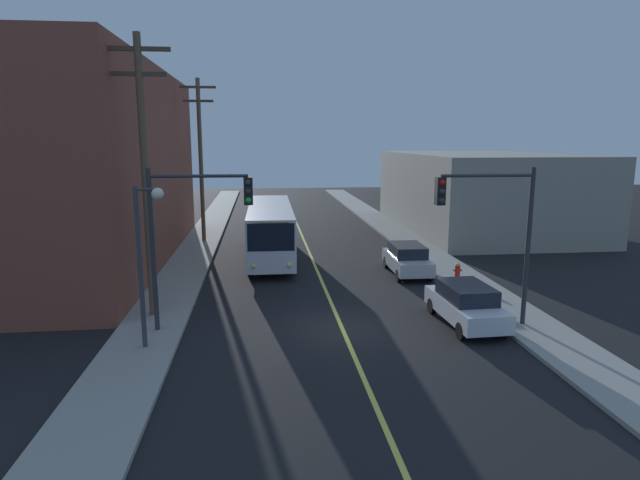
{
  "coord_description": "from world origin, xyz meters",
  "views": [
    {
      "loc": [
        -2.98,
        -19.24,
        7.15
      ],
      "look_at": [
        0.0,
        7.71,
        2.0
      ],
      "focal_mm": 29.85,
      "sensor_mm": 36.0,
      "label": 1
    }
  ],
  "objects": [
    {
      "name": "ground_plane",
      "position": [
        0.0,
        0.0,
        0.0
      ],
      "size": [
        120.0,
        120.0,
        0.0
      ],
      "primitive_type": "plane",
      "color": "black"
    },
    {
      "name": "sidewalk_left",
      "position": [
        -7.25,
        10.0,
        0.07
      ],
      "size": [
        2.5,
        90.0,
        0.15
      ],
      "primitive_type": "cube",
      "color": "gray",
      "rests_on": "ground"
    },
    {
      "name": "sidewalk_right",
      "position": [
        7.25,
        10.0,
        0.07
      ],
      "size": [
        2.5,
        90.0,
        0.15
      ],
      "primitive_type": "cube",
      "color": "gray",
      "rests_on": "ground"
    },
    {
      "name": "lane_stripe_center",
      "position": [
        0.0,
        15.0,
        0.01
      ],
      "size": [
        0.16,
        60.0,
        0.01
      ],
      "primitive_type": "cube",
      "color": "#D8CC4C",
      "rests_on": "ground"
    },
    {
      "name": "building_left_brick",
      "position": [
        -13.49,
        12.87,
        5.56
      ],
      "size": [
        10.0,
        23.96,
        11.13
      ],
      "color": "brown",
      "rests_on": "ground"
    },
    {
      "name": "building_right_warehouse",
      "position": [
        14.5,
        21.66,
        3.03
      ],
      "size": [
        12.0,
        19.15,
        6.05
      ],
      "color": "gray",
      "rests_on": "ground"
    },
    {
      "name": "city_bus",
      "position": [
        -2.49,
        12.84,
        1.82
      ],
      "size": [
        2.68,
        12.18,
        3.2
      ],
      "color": "silver",
      "rests_on": "ground"
    },
    {
      "name": "parked_car_white",
      "position": [
        4.86,
        -0.12,
        0.84
      ],
      "size": [
        1.97,
        4.47,
        1.62
      ],
      "color": "silver",
      "rests_on": "ground"
    },
    {
      "name": "parked_car_silver",
      "position": [
        4.72,
        7.88,
        0.84
      ],
      "size": [
        1.88,
        4.43,
        1.62
      ],
      "color": "#B7B7BC",
      "rests_on": "ground"
    },
    {
      "name": "utility_pole_near",
      "position": [
        -7.45,
        2.07,
        6.12
      ],
      "size": [
        2.4,
        0.28,
        10.9
      ],
      "color": "brown",
      "rests_on": "sidewalk_left"
    },
    {
      "name": "utility_pole_mid",
      "position": [
        -7.06,
        18.19,
        6.18
      ],
      "size": [
        2.4,
        0.28,
        11.03
      ],
      "color": "brown",
      "rests_on": "sidewalk_left"
    },
    {
      "name": "traffic_signal_left_corner",
      "position": [
        -5.41,
        0.21,
        4.3
      ],
      "size": [
        3.75,
        0.48,
        6.0
      ],
      "color": "#2D2D33",
      "rests_on": "sidewalk_left"
    },
    {
      "name": "traffic_signal_right_corner",
      "position": [
        5.41,
        -0.66,
        4.3
      ],
      "size": [
        3.75,
        0.48,
        6.0
      ],
      "color": "#2D2D33",
      "rests_on": "sidewalk_right"
    },
    {
      "name": "street_lamp_left",
      "position": [
        -6.83,
        -1.46,
        3.74
      ],
      "size": [
        0.98,
        0.4,
        5.5
      ],
      "color": "#38383D",
      "rests_on": "sidewalk_left"
    },
    {
      "name": "fire_hydrant",
      "position": [
        6.85,
        6.04,
        0.58
      ],
      "size": [
        0.44,
        0.26,
        0.84
      ],
      "color": "red",
      "rests_on": "sidewalk_right"
    }
  ]
}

